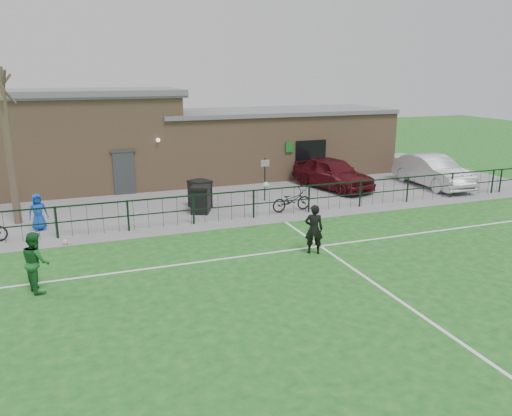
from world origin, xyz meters
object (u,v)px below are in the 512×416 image
object	(u,v)px
bare_tree	(9,148)
wheelie_bin_left	(201,200)
sign_post	(265,179)
outfield_player	(36,262)
wheelie_bin_right	(200,195)
ball_ground	(65,242)
spectator_child	(38,212)
car_silver	(433,171)
bicycle_e	(291,200)
car_maroon	(333,173)

from	to	relation	value
bare_tree	wheelie_bin_left	size ratio (longest dim) A/B	5.56
sign_post	outfield_player	size ratio (longest dim) A/B	1.19
wheelie_bin_right	ball_ground	size ratio (longest dim) A/B	5.46
spectator_child	car_silver	bearing A→B (deg)	-9.14
wheelie_bin_right	ball_ground	xyz separation A→B (m)	(-5.62, -3.19, -0.48)
sign_post	bicycle_e	bearing A→B (deg)	-78.92
car_silver	bicycle_e	distance (m)	9.03
bare_tree	spectator_child	bearing A→B (deg)	-55.46
spectator_child	ball_ground	distance (m)	2.36
car_silver	car_maroon	bearing A→B (deg)	166.49
bare_tree	wheelie_bin_left	xyz separation A→B (m)	(7.15, -1.02, -2.44)
car_maroon	outfield_player	xyz separation A→B (m)	(-13.51, -8.10, 0.02)
spectator_child	wheelie_bin_left	bearing A→B (deg)	-10.25
wheelie_bin_left	car_silver	xyz separation A→B (m)	(12.54, 0.76, 0.27)
car_maroon	car_silver	bearing A→B (deg)	-29.94
bicycle_e	outfield_player	world-z (taller)	outfield_player
bare_tree	car_silver	world-z (taller)	bare_tree
wheelie_bin_right	car_maroon	bearing A→B (deg)	-12.89
sign_post	ball_ground	world-z (taller)	sign_post
bare_tree	ball_ground	bearing A→B (deg)	-62.42
car_silver	spectator_child	distance (m)	18.88
wheelie_bin_left	car_silver	size ratio (longest dim) A/B	0.22
car_maroon	outfield_player	distance (m)	15.75
bicycle_e	wheelie_bin_right	bearing A→B (deg)	55.93
wheelie_bin_left	wheelie_bin_right	size ratio (longest dim) A/B	0.96
wheelie_bin_right	outfield_player	xyz separation A→B (m)	(-6.28, -6.89, 0.26)
bicycle_e	outfield_player	distance (m)	10.97
wheelie_bin_left	spectator_child	world-z (taller)	spectator_child
wheelie_bin_left	bare_tree	bearing A→B (deg)	-163.41
wheelie_bin_left	car_maroon	size ratio (longest dim) A/B	0.23
outfield_player	ball_ground	distance (m)	3.83
bare_tree	wheelie_bin_left	distance (m)	7.63
car_silver	spectator_child	bearing A→B (deg)	-175.90
sign_post	car_maroon	size ratio (longest dim) A/B	0.43
bare_tree	spectator_child	world-z (taller)	bare_tree
car_silver	ball_ground	distance (m)	18.24
car_maroon	bicycle_e	world-z (taller)	car_maroon
wheelie_bin_left	spectator_child	bearing A→B (deg)	-153.47
bicycle_e	spectator_child	xyz separation A→B (m)	(-10.03, 0.88, 0.23)
sign_post	bicycle_e	xyz separation A→B (m)	(0.41, -2.10, -0.53)
car_maroon	bicycle_e	distance (m)	4.90
bare_tree	spectator_child	distance (m)	2.72
wheelie_bin_left	car_silver	bearing A→B (deg)	28.19
wheelie_bin_right	ball_ground	distance (m)	6.48
bare_tree	car_maroon	world-z (taller)	bare_tree
wheelie_bin_left	sign_post	size ratio (longest dim) A/B	0.54
sign_post	outfield_player	xyz separation A→B (m)	(-9.39, -7.02, -0.18)
bare_tree	outfield_player	size ratio (longest dim) A/B	3.58
car_maroon	ball_ground	world-z (taller)	car_maroon
bare_tree	bicycle_e	bearing A→B (deg)	-10.95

